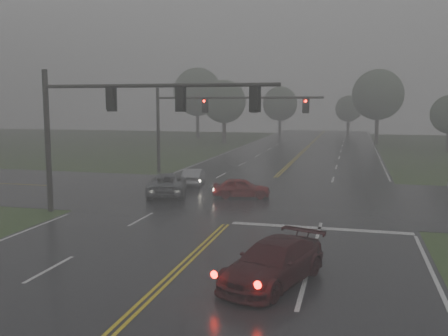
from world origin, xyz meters
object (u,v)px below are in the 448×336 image
(sedan_maroon, at_px, (273,283))
(car_grey, at_px, (168,195))
(sedan_red, at_px, (241,198))
(sedan_silver, at_px, (194,185))
(signal_gantry_near, at_px, (112,114))
(signal_gantry_far, at_px, (207,113))

(sedan_maroon, xyz_separation_m, car_grey, (-9.15, 14.16, 0.00))
(sedan_red, distance_m, car_grey, 4.87)
(sedan_maroon, xyz_separation_m, sedan_silver, (-8.68, 18.22, 0.00))
(sedan_maroon, relative_size, car_grey, 0.95)
(signal_gantry_near, bearing_deg, sedan_silver, 83.77)
(sedan_silver, height_order, signal_gantry_far, signal_gantry_far)
(sedan_red, bearing_deg, signal_gantry_near, 128.42)
(sedan_silver, bearing_deg, sedan_red, 128.91)
(sedan_silver, distance_m, car_grey, 4.09)
(sedan_maroon, bearing_deg, sedan_silver, 135.47)
(sedan_red, xyz_separation_m, sedan_silver, (-4.38, 3.75, 0.00))
(sedan_maroon, relative_size, sedan_silver, 1.31)
(sedan_maroon, relative_size, signal_gantry_near, 0.38)
(sedan_silver, bearing_deg, sedan_maroon, 104.92)
(sedan_maroon, height_order, signal_gantry_far, signal_gantry_far)
(sedan_maroon, relative_size, signal_gantry_far, 0.35)
(signal_gantry_near, bearing_deg, car_grey, 84.03)
(car_grey, xyz_separation_m, signal_gantry_far, (-0.16, 9.78, 5.10))
(sedan_maroon, distance_m, signal_gantry_far, 26.19)
(sedan_red, xyz_separation_m, signal_gantry_far, (-5.02, 9.47, 5.10))
(sedan_red, relative_size, sedan_silver, 0.98)
(sedan_red, bearing_deg, car_grey, 82.49)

